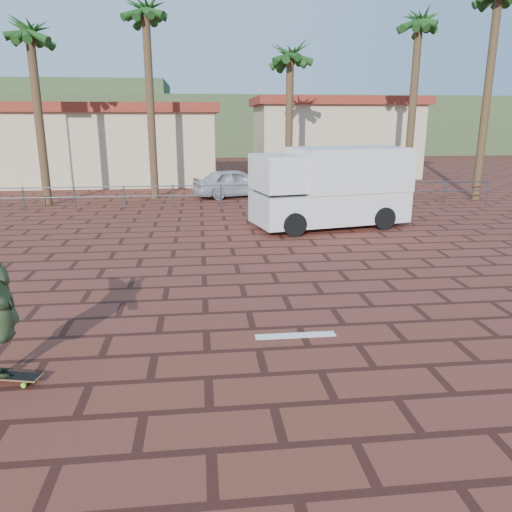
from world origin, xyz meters
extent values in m
plane|color=maroon|center=(0.00, 0.00, 0.00)|extent=(120.00, 120.00, 0.00)
cube|color=white|center=(0.70, -1.20, 0.00)|extent=(1.40, 0.22, 0.01)
cylinder|color=#47494F|center=(-8.00, 12.00, 0.50)|extent=(0.06, 0.06, 1.00)
cylinder|color=#47494F|center=(-6.00, 12.00, 0.50)|extent=(0.06, 0.06, 1.00)
cylinder|color=#47494F|center=(-4.00, 12.00, 0.50)|extent=(0.06, 0.06, 1.00)
cylinder|color=#47494F|center=(-2.00, 12.00, 0.50)|extent=(0.06, 0.06, 1.00)
cylinder|color=#47494F|center=(0.00, 12.00, 0.50)|extent=(0.06, 0.06, 1.00)
cylinder|color=#47494F|center=(2.00, 12.00, 0.50)|extent=(0.06, 0.06, 1.00)
cylinder|color=#47494F|center=(4.00, 12.00, 0.50)|extent=(0.06, 0.06, 1.00)
cylinder|color=#47494F|center=(6.00, 12.00, 0.50)|extent=(0.06, 0.06, 1.00)
cylinder|color=#47494F|center=(8.00, 12.00, 0.50)|extent=(0.06, 0.06, 1.00)
cylinder|color=#47494F|center=(10.00, 12.00, 0.50)|extent=(0.06, 0.06, 1.00)
cylinder|color=#47494F|center=(12.00, 12.00, 0.50)|extent=(0.06, 0.06, 1.00)
cylinder|color=#47494F|center=(0.00, 12.00, 0.95)|extent=(24.00, 0.05, 0.05)
cylinder|color=#47494F|center=(0.00, 12.00, 0.55)|extent=(24.00, 0.05, 0.05)
cylinder|color=brown|center=(-7.50, 13.50, 3.50)|extent=(0.36, 0.36, 7.00)
sphere|color=#22531B|center=(-7.50, 13.50, 7.05)|extent=(2.40, 2.40, 2.40)
cylinder|color=brown|center=(-3.00, 15.00, 4.10)|extent=(0.36, 0.36, 8.20)
sphere|color=#22531B|center=(-3.00, 15.00, 8.25)|extent=(2.40, 2.40, 2.40)
cylinder|color=brown|center=(3.50, 15.50, 3.25)|extent=(0.36, 0.36, 6.50)
sphere|color=#22531B|center=(3.50, 15.50, 6.55)|extent=(2.40, 2.40, 2.40)
cylinder|color=brown|center=(9.00, 14.00, 3.90)|extent=(0.36, 0.36, 7.80)
sphere|color=#22531B|center=(9.00, 14.00, 7.85)|extent=(2.40, 2.40, 2.40)
cylinder|color=brown|center=(12.00, 13.00, 4.40)|extent=(0.36, 0.36, 8.80)
cube|color=beige|center=(-6.00, 22.00, 2.00)|extent=(12.00, 7.00, 4.00)
cube|color=maroon|center=(-6.00, 22.00, 4.25)|extent=(12.60, 7.60, 0.50)
cube|color=beige|center=(8.00, 24.00, 2.25)|extent=(10.00, 6.00, 4.50)
cube|color=maroon|center=(8.00, 24.00, 4.75)|extent=(10.60, 6.60, 0.50)
cube|color=#384C28|center=(0.00, 50.00, 3.00)|extent=(70.00, 18.00, 6.00)
cube|color=#384C28|center=(-22.00, 56.00, 4.00)|extent=(35.00, 14.00, 8.00)
cube|color=olive|center=(-3.76, -2.28, 0.10)|extent=(1.17, 0.52, 0.02)
cube|color=black|center=(-3.76, -2.28, 0.11)|extent=(1.12, 0.49, 0.00)
cube|color=silver|center=(-3.37, -2.38, 0.07)|extent=(0.11, 0.20, 0.03)
cylinder|color=#84D52D|center=(-3.40, -2.49, 0.04)|extent=(0.08, 0.05, 0.07)
cylinder|color=#84D52D|center=(-3.34, -2.27, 0.04)|extent=(0.08, 0.05, 0.07)
cube|color=silver|center=(3.57, 7.66, 0.73)|extent=(5.55, 3.18, 1.06)
cube|color=silver|center=(4.23, 7.80, 1.98)|extent=(4.25, 2.99, 1.45)
cube|color=silver|center=(1.77, 7.27, 1.93)|extent=(1.96, 2.41, 1.16)
cube|color=black|center=(1.16, 7.14, 1.50)|extent=(0.40, 1.62, 0.63)
cylinder|color=black|center=(2.08, 6.30, 0.39)|extent=(0.81, 0.43, 0.77)
cylinder|color=black|center=(1.65, 8.29, 0.39)|extent=(0.81, 0.43, 0.77)
cylinder|color=black|center=(5.29, 7.00, 0.39)|extent=(0.81, 0.43, 0.77)
cylinder|color=black|center=(4.86, 8.98, 0.39)|extent=(0.81, 0.43, 0.77)
imported|color=#B9BCC1|center=(0.81, 15.03, 0.68)|extent=(4.30, 2.72, 1.36)
imported|color=silver|center=(5.43, 13.00, 0.80)|extent=(5.12, 2.82, 1.60)
cylinder|color=gray|center=(6.73, 10.00, 1.26)|extent=(0.07, 0.07, 2.52)
cube|color=#193FB2|center=(6.73, 10.00, 2.29)|extent=(0.51, 0.20, 0.52)
camera|label=1|loc=(-0.87, -9.04, 3.61)|focal=35.00mm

